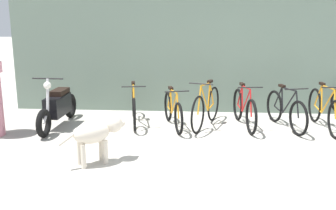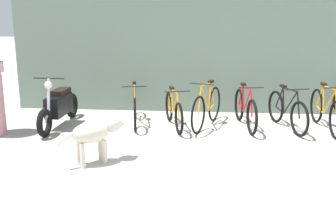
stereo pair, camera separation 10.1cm
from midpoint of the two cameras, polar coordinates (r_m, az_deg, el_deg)
The scene contains 10 objects.
ground_plane at distance 5.79m, azimuth 9.38°, elevation -9.10°, with size 60.00×60.00×0.00m, color #ADA89E.
shop_wall_back at distance 8.77m, azimuth 7.74°, elevation 9.03°, with size 9.44×0.20×3.11m.
bicycle_0 at distance 7.91m, azimuth -5.35°, elevation -0.24°, with size 0.47×1.72×0.84m.
bicycle_1 at distance 7.61m, azimuth 0.35°, elevation -0.88°, with size 0.55×1.52×0.79m.
bicycle_2 at distance 7.67m, azimuth 5.17°, elevation -0.38°, with size 0.63×1.60×0.92m.
bicycle_3 at distance 7.78m, azimuth 10.63°, elevation -0.60°, with size 0.46×1.66×0.86m.
bicycle_4 at distance 7.86m, azimuth 16.36°, elevation -0.81°, with size 0.55×1.58×0.85m.
bicycle_5 at distance 8.02m, azimuth 21.42°, elevation -0.75°, with size 0.46×1.79×0.90m.
motorcycle at distance 7.94m, azimuth -16.07°, elevation -0.27°, with size 0.58×1.89×1.03m.
stray_dog at distance 5.86m, azimuth -10.72°, elevation -3.90°, with size 0.89×0.71×0.70m.
Camera 1 is at (-0.62, -5.33, 2.19)m, focal length 42.00 mm.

